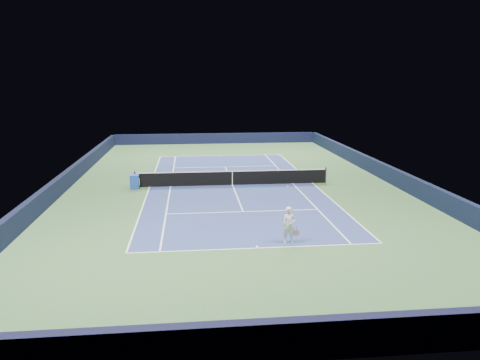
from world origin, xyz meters
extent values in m
plane|color=#345930|center=(0.00, 0.00, 0.00)|extent=(40.00, 40.00, 0.00)
cube|color=black|center=(0.00, 19.82, 0.55)|extent=(22.00, 0.35, 1.10)
cube|color=black|center=(0.00, -19.82, 0.55)|extent=(22.00, 0.35, 1.10)
cube|color=black|center=(10.82, 0.00, 0.55)|extent=(0.35, 40.00, 1.10)
cube|color=black|center=(-10.82, 0.00, 0.55)|extent=(0.35, 40.00, 1.10)
cube|color=navy|center=(0.00, 0.00, 0.00)|extent=(10.97, 23.77, 0.01)
cube|color=white|center=(0.00, 11.88, 0.01)|extent=(10.97, 0.08, 0.00)
cube|color=white|center=(0.00, -11.88, 0.01)|extent=(10.97, 0.08, 0.00)
cube|color=white|center=(5.49, 0.00, 0.01)|extent=(0.08, 23.77, 0.00)
cube|color=white|center=(-5.49, 0.00, 0.01)|extent=(0.08, 23.77, 0.00)
cube|color=white|center=(4.12, 0.00, 0.01)|extent=(0.08, 23.77, 0.00)
cube|color=white|center=(-4.12, 0.00, 0.01)|extent=(0.08, 23.77, 0.00)
cube|color=white|center=(0.00, 6.40, 0.01)|extent=(8.23, 0.08, 0.00)
cube|color=white|center=(0.00, -6.40, 0.01)|extent=(8.23, 0.08, 0.00)
cube|color=white|center=(0.00, 0.00, 0.01)|extent=(0.08, 12.80, 0.00)
cube|color=white|center=(0.00, 11.73, 0.01)|extent=(0.08, 0.30, 0.00)
cube|color=white|center=(0.00, -11.73, 0.01)|extent=(0.08, 0.30, 0.00)
cylinder|color=black|center=(-6.40, 0.00, 0.54)|extent=(0.10, 0.10, 1.07)
cylinder|color=black|center=(6.40, 0.00, 0.54)|extent=(0.10, 0.10, 1.07)
cube|color=black|center=(0.00, 0.00, 0.46)|extent=(12.80, 0.03, 0.91)
cube|color=white|center=(0.00, 0.00, 0.94)|extent=(12.80, 0.04, 0.06)
cube|color=white|center=(0.00, 0.00, 0.46)|extent=(0.05, 0.04, 0.91)
cube|color=#1B45A7|center=(-6.40, -0.36, 0.45)|extent=(0.55, 0.50, 0.91)
cube|color=white|center=(-6.11, -0.36, 0.45)|extent=(0.08, 0.40, 0.40)
imported|color=white|center=(1.45, -11.35, 0.81)|extent=(0.61, 0.42, 1.61)
cylinder|color=pink|center=(1.77, -11.40, 0.70)|extent=(0.03, 0.03, 0.27)
cylinder|color=black|center=(1.77, -11.40, 0.46)|extent=(0.27, 0.02, 0.27)
cylinder|color=#CB839C|center=(1.77, -11.40, 0.46)|extent=(0.29, 0.03, 0.29)
sphere|color=yellow|center=(1.55, -10.35, 2.30)|extent=(0.07, 0.07, 0.07)
camera|label=1|loc=(-2.74, -30.43, 7.15)|focal=35.00mm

